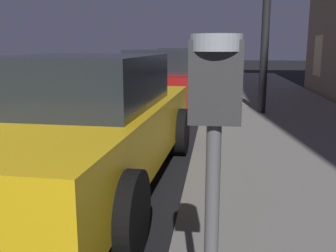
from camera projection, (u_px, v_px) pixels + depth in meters
parking_meter at (214, 130)px, 1.42m from camera, size 0.19×0.19×1.42m
car_yellow_cab at (83, 123)px, 4.21m from camera, size 2.13×4.54×1.43m
car_red at (160, 79)px, 9.81m from camera, size 2.18×4.24×1.43m
car_black at (182, 66)px, 15.79m from camera, size 2.10×4.34×1.43m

